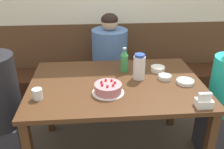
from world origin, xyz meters
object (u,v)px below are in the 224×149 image
Objects in this scene: napkin_holder at (204,102)px; bowl_soup_white at (185,82)px; person_teal_shirt at (110,67)px; water_pitcher at (139,67)px; glass_water_tall at (37,94)px; bench_seat at (109,90)px; soju_bottle at (124,60)px; bowl_side_dish at (165,77)px; birthday_cake at (108,89)px; bowl_rice_small at (158,69)px.

bowl_soup_white is at bearing 91.03° from napkin_holder.
person_teal_shirt is (-0.55, 0.79, -0.20)m from bowl_soup_white.
glass_water_tall is (-0.78, -0.27, -0.07)m from water_pitcher.
soju_bottle is (0.09, -0.62, 0.64)m from bench_seat.
bench_seat is at bearing 114.29° from napkin_holder.
bowl_soup_white is (0.55, -0.89, 0.55)m from bench_seat.
bowl_side_dish is 0.84m from person_teal_shirt.
water_pitcher is 2.75× the size of glass_water_tall.
birthday_cake is 0.21× the size of person_teal_shirt.
glass_water_tall is at bearing -32.03° from person_teal_shirt.
bench_seat is 35.44× the size of glass_water_tall.
napkin_holder is at bearing -88.97° from bowl_soup_white.
soju_bottle is (-0.10, 0.15, -0.00)m from water_pitcher.
birthday_cake is 2.18× the size of napkin_holder.
glass_water_tall is at bearing -166.64° from bowl_side_dish.
bowl_soup_white is at bearing 7.33° from glass_water_tall.
bench_seat is at bearing 104.17° from water_pitcher.
glass_water_tall is at bearing -119.46° from bench_seat.
bench_seat is 0.93m from bowl_rice_small.
water_pitcher is at bearing -146.53° from bowl_rice_small.
glass_water_tall is at bearing -172.67° from bowl_soup_white.
birthday_cake is at bearing -114.08° from soju_bottle.
bowl_soup_white is (0.46, -0.27, -0.09)m from soju_bottle.
napkin_holder is at bearing -20.78° from birthday_cake.
water_pitcher is 0.25m from bowl_rice_small.
soju_bottle is 1.79× the size of bowl_rice_small.
bowl_rice_small is (0.47, 0.35, -0.02)m from birthday_cake.
person_teal_shirt is (0.00, -0.10, 0.34)m from bench_seat.
person_teal_shirt reaches higher than water_pitcher.
bowl_rice_small is 1.15× the size of bowl_side_dish.
bowl_side_dish is (0.48, 0.19, -0.02)m from birthday_cake.
person_teal_shirt is at bearing 84.91° from birthday_cake.
water_pitcher reaches higher than bowl_side_dish.
bowl_soup_white is 0.17m from bowl_side_dish.
bench_seat is at bearing 121.32° from bowl_rice_small.
napkin_holder is 0.62m from bowl_rice_small.
birthday_cake is at bearing -142.84° from bowl_rice_small.
bowl_side_dish is at bearing -62.99° from bench_seat.
soju_bottle is 2.06× the size of bowl_side_dish.
birthday_cake is at bearing -158.37° from bowl_side_dish.
napkin_holder reaches higher than bowl_soup_white.
soju_bottle reaches higher than birthday_cake.
birthday_cake is 1.95× the size of bowl_rice_small.
bowl_soup_white is 0.98m from person_teal_shirt.
soju_bottle is at bearing 176.00° from bowl_rice_small.
person_teal_shirt is (-0.55, 1.13, -0.23)m from napkin_holder.
water_pitcher is 2.02× the size of bowl_side_dish.
napkin_holder is 1.16m from glass_water_tall.
bowl_rice_small is 0.16m from bowl_side_dish.
napkin_holder is at bearing -52.04° from water_pitcher.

